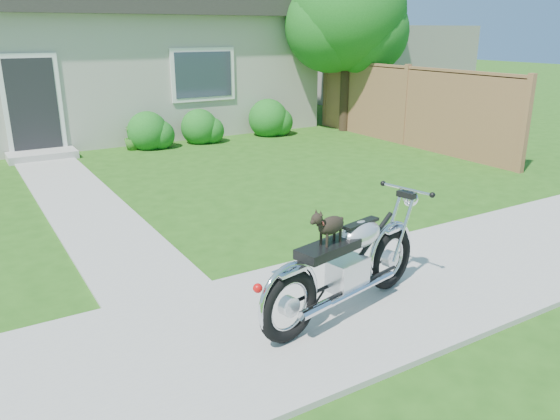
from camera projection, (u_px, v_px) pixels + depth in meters
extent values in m
plane|color=#235114|center=(338.00, 304.00, 5.57)|extent=(80.00, 80.00, 0.00)
cube|color=#9E9B93|center=(339.00, 303.00, 5.56)|extent=(24.00, 2.20, 0.04)
cube|color=#9E9B93|center=(79.00, 201.00, 8.88)|extent=(1.20, 8.00, 0.03)
cube|color=#AAA499|center=(74.00, 75.00, 14.84)|extent=(12.00, 6.00, 3.00)
cube|color=black|center=(33.00, 108.00, 11.78)|extent=(1.00, 0.06, 2.10)
cube|color=#9E9B93|center=(42.00, 155.00, 11.80)|extent=(1.40, 0.70, 0.16)
cube|color=#2D3847|center=(203.00, 75.00, 13.57)|extent=(1.70, 0.05, 1.30)
cube|color=brown|center=(405.00, 107.00, 13.05)|extent=(0.08, 6.50, 1.80)
cube|color=brown|center=(326.00, 92.00, 15.67)|extent=(0.12, 0.12, 1.90)
cube|color=brown|center=(406.00, 105.00, 13.03)|extent=(0.12, 0.12, 1.90)
cube|color=brown|center=(526.00, 124.00, 10.40)|extent=(0.12, 0.12, 1.90)
cube|color=brown|center=(408.00, 68.00, 12.76)|extent=(0.08, 6.50, 0.08)
cylinder|color=#3D2B1C|center=(345.00, 84.00, 14.77)|extent=(0.28, 0.28, 2.51)
sphere|color=#19611A|center=(348.00, 11.00, 14.18)|extent=(3.01, 3.01, 3.01)
sphere|color=#19611A|center=(366.00, 32.00, 14.29)|extent=(2.21, 2.21, 2.21)
cylinder|color=#3D2B1C|center=(340.00, 70.00, 17.25)|extent=(0.28, 0.28, 2.92)
sphere|color=#19611A|center=(359.00, 17.00, 16.71)|extent=(2.57, 2.57, 2.57)
sphere|color=#19611A|center=(148.00, 132.00, 12.75)|extent=(0.94, 0.94, 0.94)
sphere|color=#19611A|center=(199.00, 127.00, 13.40)|extent=(0.90, 0.90, 0.90)
sphere|color=#19611A|center=(268.00, 119.00, 14.34)|extent=(1.03, 1.03, 1.03)
imported|color=#2D651B|center=(132.00, 136.00, 12.63)|extent=(0.42, 0.42, 0.66)
torus|color=black|center=(390.00, 259.00, 5.74)|extent=(0.68, 0.25, 0.67)
torus|color=black|center=(289.00, 306.00, 4.75)|extent=(0.68, 0.25, 0.67)
cube|color=silver|center=(348.00, 274.00, 5.26)|extent=(0.44, 0.32, 0.30)
ellipsoid|color=silver|center=(360.00, 234.00, 5.26)|extent=(0.56, 0.40, 0.26)
cube|color=black|center=(328.00, 249.00, 4.96)|extent=(0.69, 0.40, 0.09)
cube|color=silver|center=(392.00, 228.00, 5.63)|extent=(0.32, 0.20, 0.03)
cube|color=silver|center=(289.00, 271.00, 4.65)|extent=(0.32, 0.20, 0.03)
cylinder|color=silver|center=(407.00, 189.00, 5.66)|extent=(0.16, 0.59, 0.03)
sphere|color=silver|center=(410.00, 198.00, 5.75)|extent=(0.20, 0.20, 0.17)
cylinder|color=silver|center=(358.00, 291.00, 5.22)|extent=(1.09, 0.30, 0.06)
ellipsoid|color=black|center=(331.00, 225.00, 4.91)|extent=(0.33, 0.21, 0.16)
sphere|color=black|center=(317.00, 219.00, 4.75)|extent=(0.12, 0.12, 0.10)
cylinder|color=black|center=(321.00, 238.00, 4.91)|extent=(0.03, 0.03, 0.13)
cylinder|color=black|center=(327.00, 240.00, 4.86)|extent=(0.03, 0.03, 0.13)
cylinder|color=black|center=(334.00, 233.00, 5.03)|extent=(0.03, 0.03, 0.13)
cylinder|color=black|center=(340.00, 235.00, 4.98)|extent=(0.03, 0.03, 0.13)
torus|color=#C43B34|center=(320.00, 222.00, 4.79)|extent=(0.07, 0.09, 0.08)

